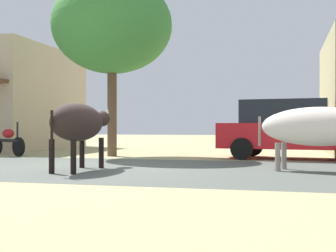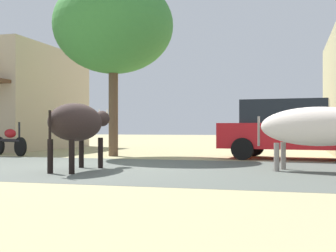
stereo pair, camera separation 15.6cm
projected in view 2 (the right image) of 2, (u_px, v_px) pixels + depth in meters
The scene contains 7 objects.
ground at pixel (94, 168), 10.04m from camera, with size 80.00×80.00×0.00m, color tan.
asphalt_road at pixel (94, 168), 10.04m from camera, with size 72.00×5.51×0.00m, color #51564F.
roadside_tree at pixel (113, 26), 14.03m from camera, with size 3.67×3.67×5.47m.
parked_hatchback_car at pixel (294, 129), 12.72m from camera, with size 4.33×2.24×1.64m.
parked_motorcycle at pixel (10, 141), 14.30m from camera, with size 1.69×0.85×1.04m.
cow_near_brown at pixel (78, 123), 9.42m from camera, with size 0.68×2.62×1.38m.
cow_far_dark at pixel (320, 127), 9.04m from camera, with size 2.86×1.25×1.29m.
Camera 2 is at (4.18, -9.28, 0.90)m, focal length 49.08 mm.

